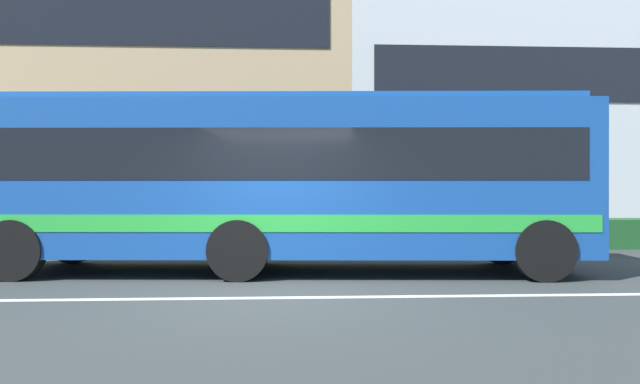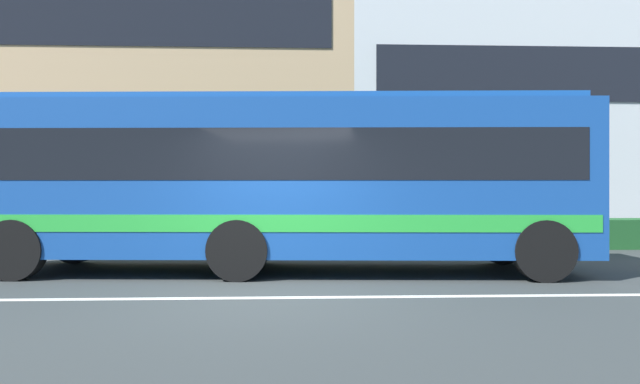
# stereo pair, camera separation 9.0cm
# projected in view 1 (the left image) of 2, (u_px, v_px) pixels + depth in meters

# --- Properties ---
(ground_plane) EXTENTS (160.00, 160.00, 0.00)m
(ground_plane) POSITION_uv_depth(u_px,v_px,m) (271.00, 298.00, 7.85)
(ground_plane) COLOR #353A3A
(lane_centre_line) EXTENTS (60.00, 0.16, 0.01)m
(lane_centre_line) POSITION_uv_depth(u_px,v_px,m) (271.00, 298.00, 7.85)
(lane_centre_line) COLOR silver
(lane_centre_line) RESTS_ON ground_plane
(hedge_row_far) EXTENTS (18.52, 1.10, 0.74)m
(hedge_row_far) POSITION_uv_depth(u_px,v_px,m) (422.00, 234.00, 14.62)
(hedge_row_far) COLOR #1E5526
(hedge_row_far) RESTS_ON ground_plane
(apartment_block_left) EXTENTS (18.88, 8.87, 12.91)m
(apartment_block_left) POSITION_uv_depth(u_px,v_px,m) (106.00, 66.00, 22.99)
(apartment_block_left) COLOR tan
(apartment_block_left) RESTS_ON ground_plane
(apartment_block_right) EXTENTS (18.38, 8.87, 9.33)m
(apartment_block_right) POSITION_uv_depth(u_px,v_px,m) (560.00, 114.00, 23.98)
(apartment_block_right) COLOR silver
(apartment_block_right) RESTS_ON ground_plane
(transit_bus) EXTENTS (10.77, 3.12, 3.11)m
(transit_bus) POSITION_uv_depth(u_px,v_px,m) (283.00, 177.00, 10.46)
(transit_bus) COLOR #174592
(transit_bus) RESTS_ON ground_plane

